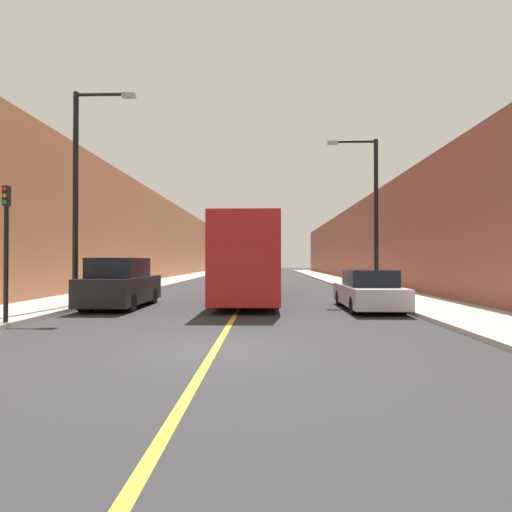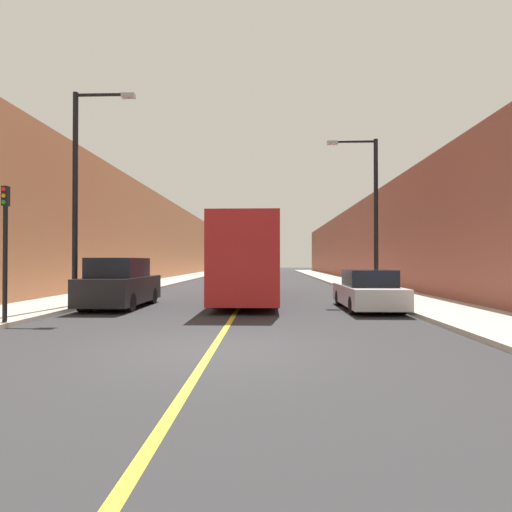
# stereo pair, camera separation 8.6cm
# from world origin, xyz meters

# --- Properties ---
(ground_plane) EXTENTS (200.00, 200.00, 0.00)m
(ground_plane) POSITION_xyz_m (0.00, 0.00, 0.00)
(ground_plane) COLOR #2D2D30
(sidewalk_left) EXTENTS (3.21, 72.00, 0.14)m
(sidewalk_left) POSITION_xyz_m (-7.53, 30.00, 0.07)
(sidewalk_left) COLOR #B2AA9E
(sidewalk_left) RESTS_ON ground
(sidewalk_right) EXTENTS (3.21, 72.00, 0.14)m
(sidewalk_right) POSITION_xyz_m (7.53, 30.00, 0.07)
(sidewalk_right) COLOR #B2AA9E
(sidewalk_right) RESTS_ON ground
(building_row_left) EXTENTS (4.00, 72.00, 8.13)m
(building_row_left) POSITION_xyz_m (-11.14, 30.00, 4.07)
(building_row_left) COLOR #B2724C
(building_row_left) RESTS_ON ground
(building_row_right) EXTENTS (4.00, 72.00, 7.07)m
(building_row_right) POSITION_xyz_m (11.14, 30.00, 3.53)
(building_row_right) COLOR brown
(building_row_right) RESTS_ON ground
(road_center_line) EXTENTS (0.16, 72.00, 0.01)m
(road_center_line) POSITION_xyz_m (0.00, 30.00, 0.00)
(road_center_line) COLOR gold
(road_center_line) RESTS_ON ground
(bus) EXTENTS (2.52, 12.47, 3.57)m
(bus) POSITION_xyz_m (0.28, 11.20, 1.90)
(bus) COLOR #AD1E1E
(bus) RESTS_ON ground
(parked_suv_left) EXTENTS (1.96, 4.44, 1.94)m
(parked_suv_left) POSITION_xyz_m (-4.66, 7.26, 0.90)
(parked_suv_left) COLOR black
(parked_suv_left) RESTS_ON ground
(car_right_near) EXTENTS (1.88, 4.41, 1.50)m
(car_right_near) POSITION_xyz_m (4.88, 6.89, 0.68)
(car_right_near) COLOR silver
(car_right_near) RESTS_ON ground
(street_lamp_left) EXTENTS (2.39, 0.24, 8.14)m
(street_lamp_left) POSITION_xyz_m (-6.04, 6.76, 4.72)
(street_lamp_left) COLOR black
(street_lamp_left) RESTS_ON sidewalk_left
(street_lamp_right) EXTENTS (2.39, 0.24, 7.45)m
(street_lamp_right) POSITION_xyz_m (6.03, 10.74, 4.37)
(street_lamp_right) COLOR black
(street_lamp_right) RESTS_ON sidewalk_right
(traffic_light) EXTENTS (0.16, 0.18, 3.76)m
(traffic_light) POSITION_xyz_m (-6.13, 2.59, 2.20)
(traffic_light) COLOR black
(traffic_light) RESTS_ON sidewalk_left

